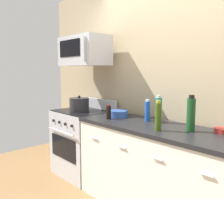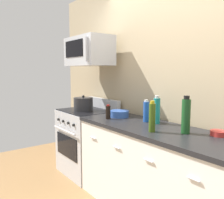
# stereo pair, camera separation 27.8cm
# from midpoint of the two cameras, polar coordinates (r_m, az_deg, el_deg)

# --- Properties ---
(back_wall) EXTENTS (4.98, 0.10, 2.70)m
(back_wall) POSITION_cam_midpoint_polar(r_m,az_deg,el_deg) (2.68, 19.63, 3.82)
(back_wall) COLOR tan
(back_wall) RESTS_ON ground_plane
(counter_unit) EXTENTS (1.89, 0.66, 0.92)m
(counter_unit) POSITION_cam_midpoint_polar(r_m,az_deg,el_deg) (2.55, 13.51, -16.73)
(counter_unit) COLOR silver
(counter_unit) RESTS_ON ground_plane
(range_oven) EXTENTS (0.76, 0.69, 1.07)m
(range_oven) POSITION_cam_midpoint_polar(r_m,az_deg,el_deg) (3.48, -3.75, -9.96)
(range_oven) COLOR #B7BABF
(range_oven) RESTS_ON ground_plane
(microwave) EXTENTS (0.74, 0.44, 0.40)m
(microwave) POSITION_cam_midpoint_polar(r_m,az_deg,el_deg) (3.37, -3.27, 11.53)
(microwave) COLOR #B7BABF
(bottle_soda_blue) EXTENTS (0.06, 0.06, 0.24)m
(bottle_soda_blue) POSITION_cam_midpoint_polar(r_m,az_deg,el_deg) (2.63, 11.27, -2.86)
(bottle_soda_blue) COLOR #1E4CA5
(bottle_soda_blue) RESTS_ON countertop_slab
(bottle_wine_green) EXTENTS (0.08, 0.08, 0.34)m
(bottle_wine_green) POSITION_cam_midpoint_polar(r_m,az_deg,el_deg) (2.23, 20.91, -3.70)
(bottle_wine_green) COLOR #19471E
(bottle_wine_green) RESTS_ON countertop_slab
(bottle_sparkling_teal) EXTENTS (0.07, 0.07, 0.30)m
(bottle_sparkling_teal) POSITION_cam_midpoint_polar(r_m,az_deg,el_deg) (2.56, 13.86, -2.60)
(bottle_sparkling_teal) COLOR #197F7A
(bottle_sparkling_teal) RESTS_ON countertop_slab
(bottle_soy_sauce_dark) EXTENTS (0.06, 0.06, 0.17)m
(bottle_soy_sauce_dark) POSITION_cam_midpoint_polar(r_m,az_deg,el_deg) (2.74, 1.96, -3.10)
(bottle_soy_sauce_dark) COLOR black
(bottle_soy_sauce_dark) RESTS_ON countertop_slab
(bottle_olive_oil) EXTENTS (0.06, 0.06, 0.29)m
(bottle_olive_oil) POSITION_cam_midpoint_polar(r_m,az_deg,el_deg) (2.21, 13.27, -4.21)
(bottle_olive_oil) COLOR #385114
(bottle_olive_oil) RESTS_ON countertop_slab
(bowl_red_small) EXTENTS (0.13, 0.13, 0.04)m
(bowl_red_small) POSITION_cam_midpoint_polar(r_m,az_deg,el_deg) (2.30, 27.53, -7.23)
(bowl_red_small) COLOR #B72D28
(bowl_red_small) RESTS_ON countertop_slab
(bowl_blue_mixing) EXTENTS (0.23, 0.23, 0.08)m
(bowl_blue_mixing) POSITION_cam_midpoint_polar(r_m,az_deg,el_deg) (2.88, 4.58, -3.40)
(bowl_blue_mixing) COLOR #2D519E
(bowl_blue_mixing) RESTS_ON countertop_slab
(stockpot) EXTENTS (0.27, 0.27, 0.22)m
(stockpot) POSITION_cam_midpoint_polar(r_m,az_deg,el_deg) (3.34, -4.58, -1.09)
(stockpot) COLOR #262628
(stockpot) RESTS_ON range_oven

